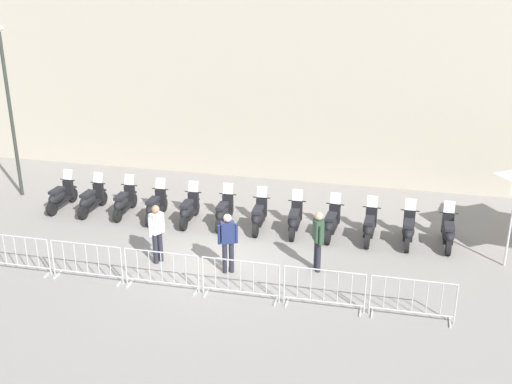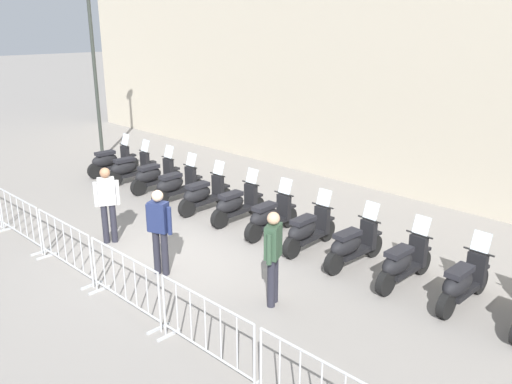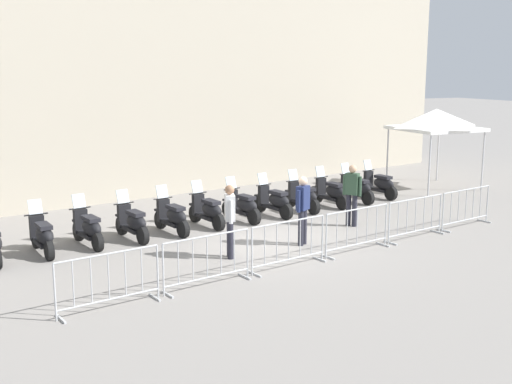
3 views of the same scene
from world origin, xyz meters
name	(u,v)px [view 2 (image 2 of 3)]	position (x,y,z in m)	size (l,w,h in m)	color
ground_plane	(173,259)	(0.00, 0.00, 0.00)	(120.00, 120.00, 0.00)	gray
motorcycle_0	(111,161)	(-6.65, 1.13, 0.45)	(0.62, 1.72, 1.24)	black
motorcycle_1	(130,168)	(-5.52, 1.31, 0.45)	(0.61, 1.72, 1.24)	black
motorcycle_2	(154,176)	(-4.40, 1.58, 0.45)	(0.69, 1.71, 1.24)	black
motorcycle_3	(176,185)	(-3.26, 1.71, 0.45)	(0.69, 1.71, 1.24)	black
motorcycle_4	(203,195)	(-2.13, 1.92, 0.45)	(0.69, 1.71, 1.24)	black
motorcycle_5	(236,205)	(-1.03, 2.21, 0.45)	(0.68, 1.71, 1.24)	black
motorcycle_6	(269,217)	(0.10, 2.40, 0.45)	(0.72, 1.70, 1.24)	black
motorcycle_7	(308,230)	(1.23, 2.60, 0.45)	(0.71, 1.71, 1.24)	black
motorcycle_8	(352,245)	(2.34, 2.84, 0.45)	(0.61, 1.72, 1.24)	black
motorcycle_9	(403,263)	(3.47, 3.05, 0.45)	(0.64, 1.72, 1.24)	black
motorcycle_10	(462,283)	(4.59, 3.30, 0.45)	(0.65, 1.72, 1.24)	black
barrier_segment_1	(19,220)	(-2.75, -2.40, 0.52)	(1.99, 0.80, 1.07)	#B2B5B7
barrier_segment_2	(65,247)	(-0.68, -1.98, 0.52)	(1.99, 0.80, 1.07)	#B2B5B7
barrier_segment_3	(125,282)	(1.39, -1.56, 0.52)	(1.99, 0.80, 1.07)	#B2B5B7
barrier_segment_4	(205,330)	(3.46, -1.15, 0.52)	(1.99, 0.80, 1.07)	#B2B5B7
street_lamp	(93,54)	(-8.84, 1.61, 3.57)	(0.36, 0.36, 5.93)	#2D332D
officer_near_row_end	(273,253)	(2.66, 0.64, 0.98)	(0.39, 0.46, 1.73)	#23232D
officer_mid_plaza	(107,201)	(-1.58, -0.76, 0.98)	(0.31, 0.53, 1.73)	#23232D
officer_by_barriers	(159,227)	(0.49, -0.48, 0.98)	(0.47, 0.38, 1.73)	#23232D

